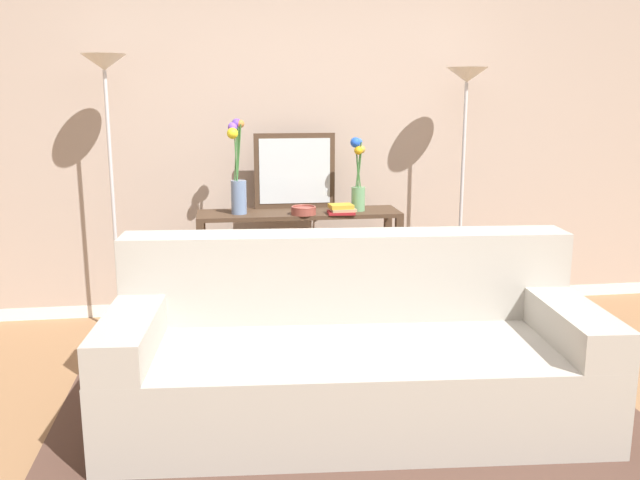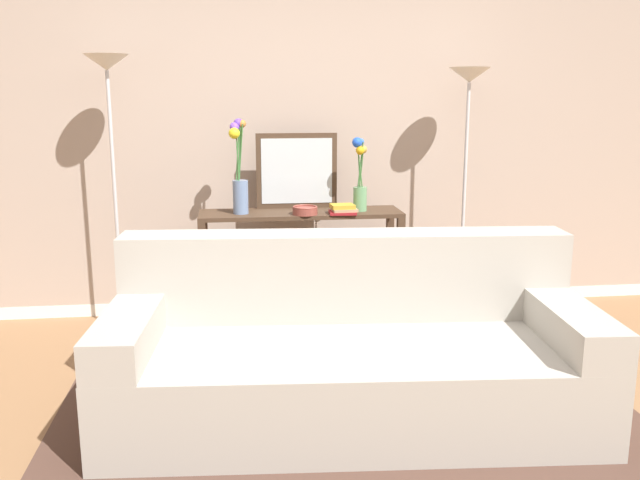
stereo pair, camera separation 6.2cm
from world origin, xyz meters
TOP-DOWN VIEW (x-y plane):
  - ground_plane at (0.00, 0.00)m, footprint 16.00×16.00m
  - back_wall at (0.00, 2.18)m, footprint 12.00×0.15m
  - area_rug at (0.00, 0.19)m, footprint 2.93×1.69m
  - couch at (0.01, 0.35)m, footprint 2.41×1.16m
  - console_table at (-0.10, 1.75)m, footprint 1.38×0.37m
  - floor_lamp_left at (-1.32, 1.73)m, footprint 0.28×0.28m
  - floor_lamp_right at (1.05, 1.73)m, footprint 0.28×0.28m
  - wall_mirror at (-0.11, 1.91)m, footprint 0.56×0.02m
  - vase_tall_flowers at (-0.51, 1.73)m, footprint 0.12×0.12m
  - vase_short_flowers at (0.31, 1.73)m, footprint 0.11×0.12m
  - fruit_bowl at (-0.08, 1.64)m, footprint 0.17×0.17m
  - book_stack at (0.18, 1.63)m, footprint 0.19×0.16m
  - book_row_under_console at (-0.49, 1.75)m, footprint 0.36×0.17m

SIDE VIEW (x-z plane):
  - ground_plane at x=0.00m, z-range -0.02..0.00m
  - area_rug at x=0.00m, z-range 0.00..0.01m
  - book_row_under_console at x=-0.49m, z-range -0.01..0.12m
  - couch at x=0.01m, z-range -0.13..0.75m
  - console_table at x=-0.10m, z-range 0.16..0.96m
  - fruit_bowl at x=-0.08m, z-range 0.81..0.86m
  - book_stack at x=0.18m, z-range 0.80..0.87m
  - vase_short_flowers at x=0.31m, z-range 0.76..1.27m
  - wall_mirror at x=-0.11m, z-range 0.80..1.33m
  - vase_tall_flowers at x=-0.51m, z-range 0.77..1.39m
  - floor_lamp_right at x=1.05m, z-range 0.51..2.27m
  - floor_lamp_left at x=-1.32m, z-range 0.52..2.36m
  - back_wall at x=0.00m, z-range 0.00..3.03m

